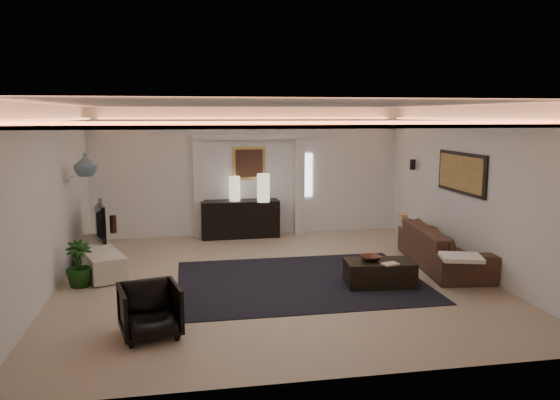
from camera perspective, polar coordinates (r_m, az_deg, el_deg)
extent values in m
plane|color=tan|center=(9.08, -0.58, -8.44)|extent=(7.00, 7.00, 0.00)
plane|color=white|center=(8.66, -0.61, 10.18)|extent=(7.00, 7.00, 0.00)
plane|color=white|center=(12.20, -3.33, 3.02)|extent=(7.00, 0.00, 7.00)
plane|color=white|center=(5.40, 5.60, -4.73)|extent=(7.00, 0.00, 7.00)
plane|color=white|center=(8.88, -23.46, 0.01)|extent=(0.00, 7.00, 7.00)
plane|color=white|center=(9.95, 19.71, 1.13)|extent=(0.00, 7.00, 7.00)
cube|color=silver|center=(8.66, -0.61, 8.32)|extent=(7.00, 7.00, 0.04)
cube|color=white|center=(12.42, 2.89, 2.67)|extent=(0.25, 0.03, 1.00)
cube|color=black|center=(8.97, 2.18, -8.64)|extent=(4.00, 3.00, 0.01)
cube|color=silver|center=(12.06, -8.69, 1.19)|extent=(0.22, 0.20, 2.20)
cube|color=silver|center=(12.33, 2.06, 1.46)|extent=(0.22, 0.20, 2.20)
cube|color=silver|center=(12.04, -3.31, 6.76)|extent=(2.52, 0.20, 0.12)
cube|color=tan|center=(12.15, -3.32, 3.94)|extent=(0.74, 0.04, 0.74)
cube|color=#4C2D1E|center=(12.12, -3.31, 3.93)|extent=(0.62, 0.02, 0.62)
cube|color=black|center=(10.16, 18.80, 2.76)|extent=(0.04, 1.64, 0.74)
cube|color=tan|center=(10.15, 18.68, 2.75)|extent=(0.02, 1.50, 0.62)
cylinder|color=black|center=(11.82, 13.98, 3.69)|extent=(0.12, 0.12, 0.22)
cube|color=silver|center=(10.20, -21.43, 2.35)|extent=(0.10, 0.55, 0.04)
cube|color=black|center=(12.08, -4.29, -2.09)|extent=(1.74, 0.56, 0.87)
cylinder|color=#FFEDCA|center=(11.96, -4.87, 1.14)|extent=(0.31, 0.31, 0.55)
cylinder|color=#F4EFCD|center=(11.76, -1.78, 1.04)|extent=(0.32, 0.32, 0.62)
cube|color=beige|center=(10.10, -18.94, -5.80)|extent=(1.25, 2.22, 0.41)
imported|color=black|center=(10.62, -19.11, -2.00)|extent=(1.18, 0.38, 0.67)
cylinder|color=#341E12|center=(11.04, -17.39, -2.28)|extent=(0.17, 0.17, 0.35)
imported|color=#475872|center=(9.95, -20.07, 3.56)|extent=(0.44, 0.44, 0.41)
imported|color=#13370E|center=(9.19, -20.66, -6.42)|extent=(0.55, 0.55, 0.74)
imported|color=#473118|center=(10.17, 17.03, -4.81)|extent=(2.57, 1.25, 0.72)
cube|color=beige|center=(8.78, 18.78, -5.82)|extent=(0.72, 0.64, 0.07)
cube|color=tan|center=(11.16, 13.01, -2.44)|extent=(0.23, 0.45, 0.43)
cube|color=black|center=(8.85, 10.57, -7.68)|extent=(1.14, 0.70, 0.41)
imported|color=#4B281C|center=(8.79, 9.65, -6.12)|extent=(0.37, 0.37, 0.08)
cube|color=beige|center=(8.61, 11.68, -6.68)|extent=(0.28, 0.23, 0.03)
imported|color=black|center=(6.96, -13.71, -11.38)|extent=(0.86, 0.87, 0.66)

